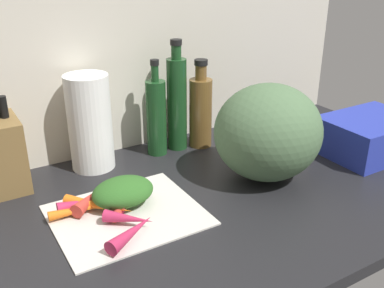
{
  "coord_description": "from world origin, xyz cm",
  "views": [
    {
      "loc": [
        -44.83,
        -82.03,
        56.7
      ],
      "look_at": [
        6.42,
        3.38,
        12.98
      ],
      "focal_mm": 41.4,
      "sensor_mm": 36.0,
      "label": 1
    }
  ],
  "objects_px": {
    "carrot_6": "(92,198)",
    "winter_squash": "(268,132)",
    "carrot_0": "(128,219)",
    "carrot_2": "(132,232)",
    "carrot_3": "(124,202)",
    "bottle_0": "(156,116)",
    "dish_rack": "(370,135)",
    "bottle_2": "(201,110)",
    "paper_towel_roll": "(90,123)",
    "carrot_1": "(80,204)",
    "carrot_5": "(86,208)",
    "cutting_board": "(127,214)",
    "carrot_4": "(134,193)",
    "carrot_7": "(99,206)",
    "bottle_1": "(177,102)"
  },
  "relations": [
    {
      "from": "carrot_6",
      "to": "winter_squash",
      "type": "distance_m",
      "value": 0.48
    },
    {
      "from": "winter_squash",
      "to": "carrot_0",
      "type": "bearing_deg",
      "value": -175.03
    },
    {
      "from": "carrot_2",
      "to": "carrot_3",
      "type": "distance_m",
      "value": 0.13
    },
    {
      "from": "carrot_3",
      "to": "bottle_0",
      "type": "bearing_deg",
      "value": 49.16
    },
    {
      "from": "carrot_2",
      "to": "winter_squash",
      "type": "bearing_deg",
      "value": 11.7
    },
    {
      "from": "carrot_3",
      "to": "dish_rack",
      "type": "height_order",
      "value": "dish_rack"
    },
    {
      "from": "carrot_3",
      "to": "carrot_0",
      "type": "bearing_deg",
      "value": -105.82
    },
    {
      "from": "carrot_2",
      "to": "bottle_2",
      "type": "bearing_deg",
      "value": 42.33
    },
    {
      "from": "carrot_0",
      "to": "paper_towel_roll",
      "type": "bearing_deg",
      "value": 83.68
    },
    {
      "from": "carrot_1",
      "to": "carrot_5",
      "type": "distance_m",
      "value": 0.02
    },
    {
      "from": "cutting_board",
      "to": "carrot_1",
      "type": "distance_m",
      "value": 0.11
    },
    {
      "from": "carrot_2",
      "to": "carrot_4",
      "type": "relative_size",
      "value": 0.9
    },
    {
      "from": "carrot_5",
      "to": "carrot_7",
      "type": "height_order",
      "value": "carrot_7"
    },
    {
      "from": "carrot_2",
      "to": "cutting_board",
      "type": "bearing_deg",
      "value": 72.5
    },
    {
      "from": "bottle_2",
      "to": "winter_squash",
      "type": "bearing_deg",
      "value": -81.38
    },
    {
      "from": "winter_squash",
      "to": "dish_rack",
      "type": "relative_size",
      "value": 1.03
    },
    {
      "from": "carrot_0",
      "to": "carrot_4",
      "type": "height_order",
      "value": "carrot_4"
    },
    {
      "from": "carrot_6",
      "to": "winter_squash",
      "type": "relative_size",
      "value": 0.47
    },
    {
      "from": "carrot_1",
      "to": "carrot_4",
      "type": "distance_m",
      "value": 0.13
    },
    {
      "from": "carrot_1",
      "to": "carrot_0",
      "type": "bearing_deg",
      "value": -57.87
    },
    {
      "from": "carrot_1",
      "to": "carrot_5",
      "type": "relative_size",
      "value": 0.61
    },
    {
      "from": "cutting_board",
      "to": "paper_towel_roll",
      "type": "relative_size",
      "value": 1.25
    },
    {
      "from": "carrot_0",
      "to": "carrot_3",
      "type": "distance_m",
      "value": 0.08
    },
    {
      "from": "cutting_board",
      "to": "bottle_2",
      "type": "distance_m",
      "value": 0.46
    },
    {
      "from": "carrot_4",
      "to": "paper_towel_roll",
      "type": "relative_size",
      "value": 0.56
    },
    {
      "from": "carrot_7",
      "to": "carrot_5",
      "type": "bearing_deg",
      "value": 160.02
    },
    {
      "from": "cutting_board",
      "to": "carrot_2",
      "type": "relative_size",
      "value": 2.48
    },
    {
      "from": "carrot_3",
      "to": "bottle_1",
      "type": "xyz_separation_m",
      "value": [
        0.29,
        0.25,
        0.13
      ]
    },
    {
      "from": "carrot_6",
      "to": "paper_towel_roll",
      "type": "relative_size",
      "value": 0.5
    },
    {
      "from": "cutting_board",
      "to": "dish_rack",
      "type": "relative_size",
      "value": 1.19
    },
    {
      "from": "carrot_4",
      "to": "carrot_7",
      "type": "bearing_deg",
      "value": -174.07
    },
    {
      "from": "carrot_4",
      "to": "carrot_5",
      "type": "bearing_deg",
      "value": 179.63
    },
    {
      "from": "carrot_3",
      "to": "carrot_5",
      "type": "bearing_deg",
      "value": 166.85
    },
    {
      "from": "bottle_1",
      "to": "bottle_0",
      "type": "bearing_deg",
      "value": -176.67
    },
    {
      "from": "carrot_1",
      "to": "carrot_7",
      "type": "relative_size",
      "value": 0.59
    },
    {
      "from": "carrot_3",
      "to": "carrot_4",
      "type": "relative_size",
      "value": 0.96
    },
    {
      "from": "carrot_0",
      "to": "carrot_2",
      "type": "xyz_separation_m",
      "value": [
        -0.02,
        -0.05,
        0.0
      ]
    },
    {
      "from": "carrot_2",
      "to": "paper_towel_roll",
      "type": "relative_size",
      "value": 0.5
    },
    {
      "from": "carrot_0",
      "to": "bottle_1",
      "type": "relative_size",
      "value": 0.34
    },
    {
      "from": "cutting_board",
      "to": "bottle_2",
      "type": "relative_size",
      "value": 1.22
    },
    {
      "from": "bottle_2",
      "to": "bottle_1",
      "type": "bearing_deg",
      "value": 163.67
    },
    {
      "from": "carrot_3",
      "to": "carrot_1",
      "type": "bearing_deg",
      "value": 156.73
    },
    {
      "from": "bottle_0",
      "to": "paper_towel_roll",
      "type": "bearing_deg",
      "value": 177.19
    },
    {
      "from": "cutting_board",
      "to": "dish_rack",
      "type": "bearing_deg",
      "value": -3.73
    },
    {
      "from": "cutting_board",
      "to": "bottle_2",
      "type": "bearing_deg",
      "value": 35.6
    },
    {
      "from": "carrot_1",
      "to": "bottle_1",
      "type": "relative_size",
      "value": 0.31
    },
    {
      "from": "carrot_0",
      "to": "carrot_6",
      "type": "distance_m",
      "value": 0.13
    },
    {
      "from": "paper_towel_roll",
      "to": "carrot_6",
      "type": "bearing_deg",
      "value": -110.28
    },
    {
      "from": "winter_squash",
      "to": "bottle_1",
      "type": "xyz_separation_m",
      "value": [
        -0.11,
        0.29,
        0.02
      ]
    },
    {
      "from": "bottle_2",
      "to": "carrot_4",
      "type": "bearing_deg",
      "value": -146.97
    }
  ]
}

